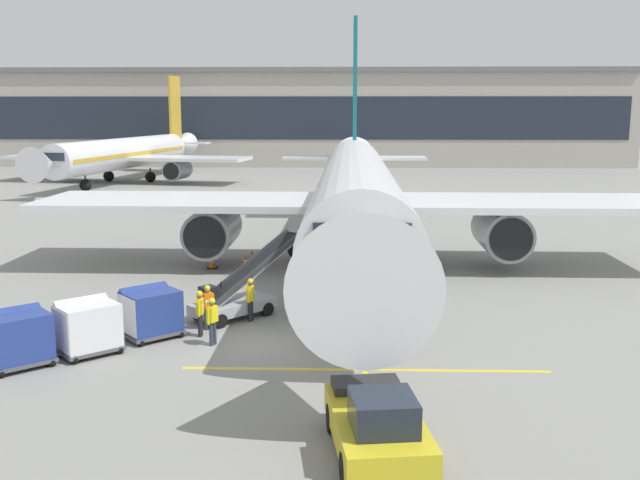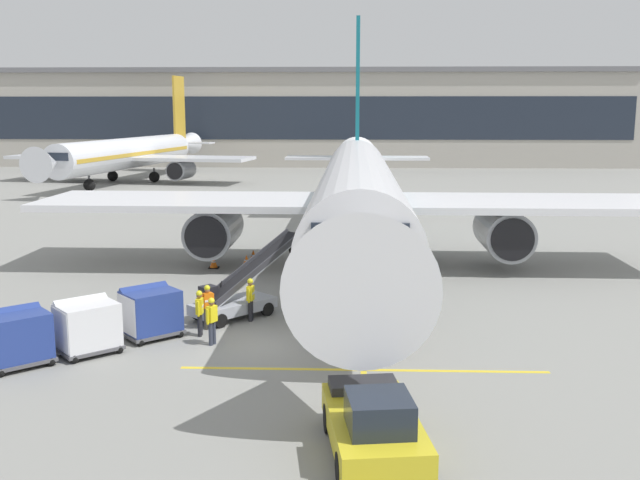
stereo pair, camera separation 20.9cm
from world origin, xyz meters
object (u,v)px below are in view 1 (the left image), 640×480
baggage_cart_lead (150,311)px  distant_airplane (125,154)px  ground_crew_by_loader (251,297)px  ground_crew_by_carts (200,310)px  baggage_cart_second (87,326)px  baggage_cart_third (17,337)px  safety_cone_nose_mark (245,261)px  belt_loader (237,295)px  safety_cone_engine_keepout (212,263)px  safety_cone_wingtip (252,257)px  parked_airplane (356,193)px  ground_crew_marshaller (212,318)px  pushback_tug (377,424)px  ground_crew_wingwalker (208,304)px

baggage_cart_lead → distant_airplane: size_ratio=0.07×
ground_crew_by_loader → ground_crew_by_carts: 2.59m
baggage_cart_second → baggage_cart_third: 2.28m
baggage_cart_third → safety_cone_nose_mark: (5.48, 15.33, -0.67)m
baggage_cart_second → distant_airplane: bearing=105.2°
ground_crew_by_carts → belt_loader: bearing=68.8°
baggage_cart_second → safety_cone_engine_keepout: size_ratio=4.21×
baggage_cart_second → safety_cone_wingtip: bearing=75.9°
baggage_cart_second → distant_airplane: 61.52m
ground_crew_by_loader → safety_cone_engine_keepout: 10.22m
ground_crew_by_loader → parked_airplane: bearing=67.6°
ground_crew_marshaller → pushback_tug: bearing=-56.5°
ground_crew_wingwalker → safety_cone_wingtip: (0.18, 12.34, -0.66)m
safety_cone_engine_keepout → baggage_cart_second: bearing=-97.9°
baggage_cart_lead → distant_airplane: (-17.85, 57.48, 2.30)m
parked_airplane → ground_crew_by_carts: parked_airplane is taller
safety_cone_wingtip → safety_cone_engine_keepout: bearing=-141.8°
safety_cone_wingtip → baggage_cart_third: bearing=-108.9°
baggage_cart_second → safety_cone_wingtip: 15.74m
baggage_cart_third → safety_cone_engine_keepout: baggage_cart_third is taller
parked_airplane → ground_crew_wingwalker: size_ratio=25.56×
parked_airplane → ground_crew_by_loader: parked_airplane is taller
baggage_cart_second → safety_cone_engine_keepout: 13.87m
baggage_cart_second → ground_crew_wingwalker: 4.66m
parked_airplane → belt_loader: parked_airplane is taller
baggage_cart_second → pushback_tug: baggage_cart_second is taller
safety_cone_engine_keepout → baggage_cart_lead: bearing=-90.9°
ground_crew_by_carts → safety_cone_engine_keepout: bearing=97.9°
baggage_cart_third → ground_crew_by_carts: baggage_cart_third is taller
ground_crew_marshaller → distant_airplane: (-20.30, 58.28, 2.30)m
baggage_cart_third → safety_cone_wingtip: 17.53m
baggage_cart_second → safety_cone_nose_mark: baggage_cart_second is taller
pushback_tug → ground_crew_marshaller: (-5.49, 8.31, 0.17)m
belt_loader → baggage_cart_second: size_ratio=1.80×
pushback_tug → ground_crew_by_carts: 11.16m
safety_cone_nose_mark → belt_loader: bearing=-84.4°
safety_cone_wingtip → baggage_cart_second: bearing=-104.1°
baggage_cart_third → safety_cone_wingtip: size_ratio=3.65×
baggage_cart_second → safety_cone_nose_mark: 14.49m
ground_crew_by_carts → distant_airplane: distant_airplane is taller
ground_crew_marshaller → safety_cone_nose_mark: size_ratio=2.59×
baggage_cart_second → baggage_cart_third: size_ratio=1.00×
ground_crew_by_carts → distant_airplane: 60.59m
belt_loader → baggage_cart_lead: bearing=-135.0°
belt_loader → pushback_tug: size_ratio=1.00×
pushback_tug → ground_crew_by_carts: pushback_tug is taller
belt_loader → baggage_cart_third: belt_loader is taller
safety_cone_wingtip → safety_cone_nose_mark: safety_cone_wingtip is taller
ground_crew_by_loader → safety_cone_engine_keepout: size_ratio=2.86×
ground_crew_by_carts → ground_crew_marshaller: same height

